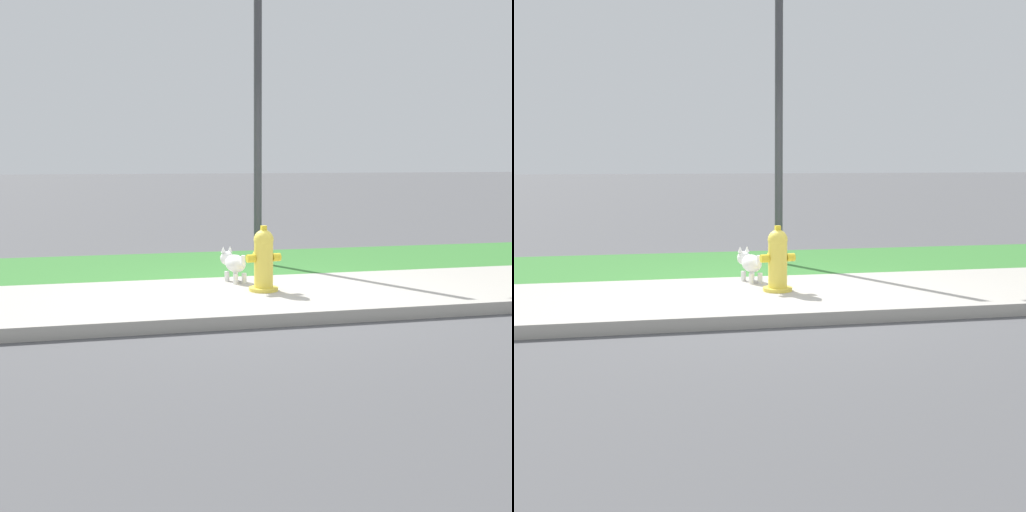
% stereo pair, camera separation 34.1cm
% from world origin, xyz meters
% --- Properties ---
extents(ground_plane, '(120.00, 120.00, 0.00)m').
position_xyz_m(ground_plane, '(0.00, 0.00, 0.00)').
color(ground_plane, '#515154').
extents(sidewalk_pavement, '(18.00, 2.49, 0.01)m').
position_xyz_m(sidewalk_pavement, '(0.00, 0.00, 0.01)').
color(sidewalk_pavement, '#ADA89E').
rests_on(sidewalk_pavement, ground).
extents(grass_verge, '(18.00, 2.44, 0.01)m').
position_xyz_m(grass_verge, '(0.00, 2.47, 0.00)').
color(grass_verge, '#387A33').
rests_on(grass_verge, ground).
extents(street_curb, '(18.00, 0.16, 0.12)m').
position_xyz_m(street_curb, '(0.00, -1.33, 0.06)').
color(street_curb, '#ADA89E').
rests_on(street_curb, ground).
extents(fire_hydrant_by_grass_verge, '(0.40, 0.37, 0.73)m').
position_xyz_m(fire_hydrant_by_grass_verge, '(0.05, 0.25, 0.35)').
color(fire_hydrant_by_grass_verge, yellow).
rests_on(fire_hydrant_by_grass_verge, ground).
extents(small_white_dog, '(0.29, 0.51, 0.41)m').
position_xyz_m(small_white_dog, '(-0.14, 0.91, 0.23)').
color(small_white_dog, white).
rests_on(small_white_dog, ground).
extents(street_lamp, '(0.32, 0.32, 4.49)m').
position_xyz_m(street_lamp, '(0.51, 2.35, 2.98)').
color(street_lamp, '#3D3D42').
rests_on(street_lamp, ground).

